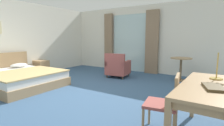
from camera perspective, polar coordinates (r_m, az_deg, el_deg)
The scene contains 13 objects.
ground at distance 4.46m, azimuth -8.99°, elevation -9.97°, with size 6.80×7.20×0.10m, color #38567A.
wall_back at distance 7.08m, azimuth 9.21°, elevation 7.72°, with size 6.40×0.12×2.59m, color white.
wall_left at distance 6.76m, azimuth -29.66°, elevation 6.76°, with size 0.12×6.80×2.59m, color white.
balcony_glass_door at distance 7.19m, azimuth 5.83°, elevation 6.54°, with size 1.51×0.02×2.28m, color silver.
curtain_panel_left at distance 7.60m, azimuth -1.12°, elevation 6.97°, with size 0.38×0.10×2.36m, color #897056.
curtain_panel_right at distance 6.71m, azimuth 12.93°, elevation 6.63°, with size 0.49×0.10×2.36m, color #897056.
bed at distance 5.55m, azimuth -28.26°, elevation -4.28°, with size 2.20×1.79×0.88m.
nightstand at distance 6.98m, azimuth -22.15°, elevation -1.31°, with size 0.48×0.41×0.52m.
writing_desk at distance 2.46m, azimuth 28.62°, elevation -8.23°, with size 0.60×1.52×0.77m.
desk_chair at distance 2.53m, azimuth 17.49°, elevation -11.82°, with size 0.49×0.49×0.85m.
closed_book at distance 2.28m, azimuth 30.33°, elevation -6.85°, with size 0.19×0.34×0.03m, color brown.
armchair_by_window at distance 5.97m, azimuth 1.82°, elevation -1.44°, with size 0.78×0.79×0.83m.
round_cafe_table at distance 5.86m, azimuth 21.65°, elevation -0.25°, with size 0.65×0.65×0.73m.
Camera 1 is at (2.85, -3.15, 1.32)m, focal length 27.92 mm.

